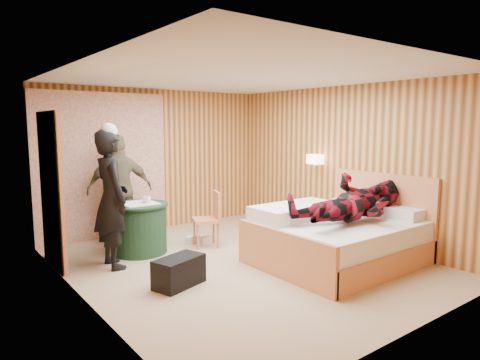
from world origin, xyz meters
TOP-DOWN VIEW (x-y plane):
  - floor at (0.00, 0.00)m, footprint 4.20×5.00m
  - ceiling at (0.00, 0.00)m, footprint 4.20×5.00m
  - wall_back at (0.00, 2.50)m, footprint 4.20×0.02m
  - wall_left at (-2.10, 0.00)m, footprint 0.02×5.00m
  - wall_right at (2.10, 0.00)m, footprint 0.02×5.00m
  - curtain at (-1.00, 2.43)m, footprint 2.20×0.08m
  - doorway at (-2.06, 1.40)m, footprint 0.06×0.90m
  - wall_lamp at (1.92, 0.45)m, footprint 0.26×0.24m
  - bed at (1.12, -0.76)m, footprint 2.15×1.70m
  - nightstand at (1.88, 0.10)m, footprint 0.40×0.54m
  - round_table at (-0.90, 1.28)m, footprint 0.84×0.84m
  - chair_far at (-0.93, 1.94)m, footprint 0.55×0.55m
  - chair_near at (0.13, 0.95)m, footprint 0.50×0.50m
  - duffel_bag at (-1.09, -0.23)m, footprint 0.68×0.49m
  - sneaker_left at (-0.01, 1.27)m, footprint 0.28×0.20m
  - sneaker_right at (0.15, 1.10)m, footprint 0.27×0.15m
  - woman_standing at (-1.44, 0.91)m, footprint 0.46×0.68m
  - man_at_table at (-0.90, 1.98)m, footprint 1.08×0.62m
  - man_on_bed at (1.15, -0.99)m, footprint 0.86×0.67m
  - book_lower at (1.88, 0.05)m, footprint 0.23×0.26m
  - book_upper at (1.88, 0.05)m, footprint 0.23×0.27m
  - cup_nightstand at (1.88, 0.23)m, footprint 0.11×0.11m
  - cup_table at (-0.80, 1.23)m, footprint 0.16×0.16m

SIDE VIEW (x-z plane):
  - floor at x=0.00m, z-range -0.01..0.01m
  - sneaker_right at x=0.15m, z-range 0.00..0.11m
  - sneaker_left at x=-0.01m, z-range 0.00..0.12m
  - duffel_bag at x=-1.09m, z-range 0.00..0.34m
  - nightstand at x=1.88m, z-range 0.01..0.53m
  - bed at x=1.12m, z-range -0.25..0.92m
  - round_table at x=-0.90m, z-range 0.00..0.75m
  - chair_near at x=0.13m, z-range 0.07..0.93m
  - book_lower at x=1.88m, z-range 0.52..0.54m
  - chair_far at x=-0.93m, z-range 0.07..1.00m
  - book_upper at x=1.88m, z-range 0.54..0.56m
  - cup_nightstand at x=1.88m, z-range 0.52..0.61m
  - cup_table at x=-0.80m, z-range 0.74..0.84m
  - man_at_table at x=-0.90m, z-range 0.00..1.72m
  - woman_standing at x=-1.44m, z-range 0.00..1.82m
  - man_on_bed at x=1.15m, z-range 0.13..1.90m
  - doorway at x=-2.06m, z-range 0.00..2.05m
  - curtain at x=-1.00m, z-range 0.00..2.40m
  - wall_back at x=0.00m, z-range 0.00..2.50m
  - wall_left at x=-2.10m, z-range 0.00..2.50m
  - wall_right at x=2.10m, z-range 0.00..2.50m
  - wall_lamp at x=1.92m, z-range 1.22..1.38m
  - ceiling at x=0.00m, z-range 2.50..2.50m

